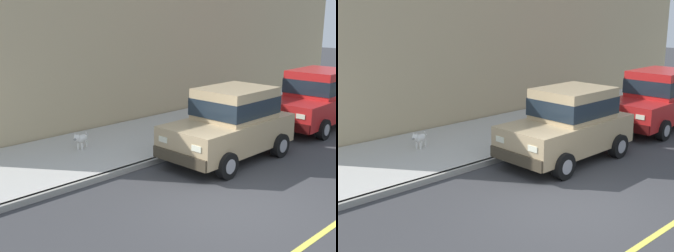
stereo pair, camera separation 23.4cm
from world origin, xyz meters
TOP-DOWN VIEW (x-y plane):
  - ground_plane at (0.00, 0.00)m, footprint 80.00×80.00m
  - curb at (-3.20, 0.00)m, footprint 0.16×64.00m
  - sidewalk at (-5.00, 0.00)m, footprint 3.60×64.00m
  - lane_centre_line at (1.60, 0.00)m, footprint 0.12×57.60m
  - car_tan_hatchback at (-2.11, 2.32)m, footprint 1.99×3.82m
  - car_red_sedan at (-2.20, 7.17)m, footprint 2.16×4.67m
  - dog_white at (-5.21, -0.28)m, footprint 0.43×0.69m
  - building_facade at (-7.10, 6.37)m, footprint 0.50×20.00m

SIDE VIEW (x-z plane):
  - ground_plane at x=0.00m, z-range 0.00..0.00m
  - lane_centre_line at x=1.60m, z-range 0.00..0.01m
  - curb at x=-3.20m, z-range 0.00..0.14m
  - sidewalk at x=-5.00m, z-range 0.00..0.14m
  - dog_white at x=-5.21m, z-range 0.18..0.67m
  - car_tan_hatchback at x=-2.11m, z-range 0.04..1.92m
  - car_red_sedan at x=-2.20m, z-range 0.02..1.94m
  - building_facade at x=-7.10m, z-range 0.00..4.90m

